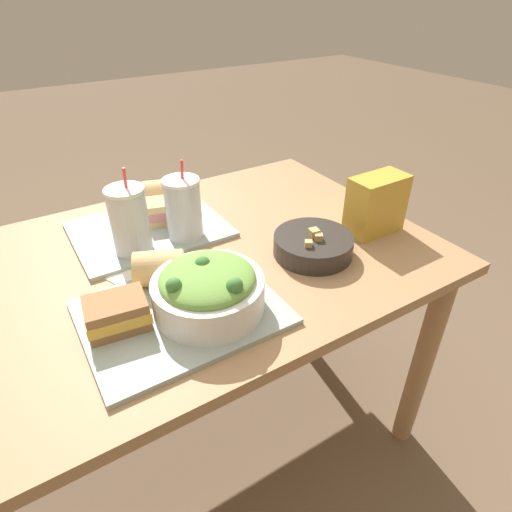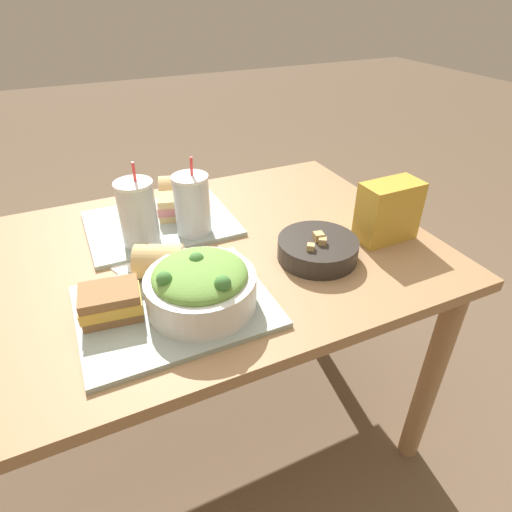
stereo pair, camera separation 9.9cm
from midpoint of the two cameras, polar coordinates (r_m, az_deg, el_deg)
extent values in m
plane|color=brown|center=(1.59, -12.16, -23.37)|extent=(12.00, 12.00, 0.00)
cube|color=#A37A51|center=(1.08, -16.47, -2.38)|extent=(1.45, 0.84, 0.03)
cylinder|color=#A37A51|center=(1.38, 19.37, -13.41)|extent=(0.06, 0.06, 0.69)
cylinder|color=#A37A51|center=(1.79, 2.14, 0.57)|extent=(0.06, 0.06, 0.69)
cube|color=#99A89E|center=(0.92, -12.89, -7.40)|extent=(0.40, 0.31, 0.01)
cube|color=#99A89E|center=(1.23, -16.32, 3.36)|extent=(0.40, 0.31, 0.01)
cylinder|color=white|center=(0.89, -9.55, -5.20)|extent=(0.23, 0.23, 0.07)
ellipsoid|color=#6B9E42|center=(0.86, -9.81, -3.04)|extent=(0.19, 0.19, 0.05)
sphere|color=#427F38|center=(0.80, -6.41, -4.08)|extent=(0.03, 0.03, 0.03)
sphere|color=#427F38|center=(0.87, -10.39, -1.16)|extent=(0.03, 0.03, 0.03)
sphere|color=#427F38|center=(0.83, -14.32, -3.96)|extent=(0.03, 0.03, 0.03)
cube|color=beige|center=(0.85, -8.87, -2.55)|extent=(0.04, 0.04, 0.01)
cube|color=beige|center=(0.84, -10.28, -3.33)|extent=(0.05, 0.04, 0.01)
cube|color=beige|center=(0.85, -10.61, -2.93)|extent=(0.06, 0.06, 0.01)
cylinder|color=#2D2823|center=(1.08, 5.03, 1.37)|extent=(0.20, 0.20, 0.05)
cylinder|color=brown|center=(1.07, 5.08, 2.27)|extent=(0.18, 0.18, 0.01)
cube|color=tan|center=(1.02, 4.27, 1.50)|extent=(0.02, 0.02, 0.02)
cube|color=tan|center=(1.06, 5.09, 2.94)|extent=(0.03, 0.03, 0.02)
cube|color=tan|center=(1.05, 5.68, 2.37)|extent=(0.03, 0.03, 0.02)
cube|color=olive|center=(0.91, -20.86, -8.34)|extent=(0.13, 0.10, 0.02)
cube|color=#EFB742|center=(0.90, -21.14, -7.28)|extent=(0.13, 0.10, 0.02)
cube|color=olive|center=(0.88, -21.42, -6.19)|extent=(0.13, 0.10, 0.02)
cylinder|color=tan|center=(0.98, -15.53, -1.61)|extent=(0.13, 0.12, 0.08)
cylinder|color=beige|center=(0.97, -12.59, -1.45)|extent=(0.04, 0.07, 0.07)
cube|color=tan|center=(1.24, -13.88, 4.93)|extent=(0.13, 0.11, 0.02)
cube|color=#C1706B|center=(1.23, -14.01, 5.83)|extent=(0.14, 0.11, 0.02)
cube|color=tan|center=(1.22, -14.15, 6.74)|extent=(0.13, 0.11, 0.02)
cylinder|color=tan|center=(1.32, -15.15, 8.00)|extent=(0.10, 0.10, 0.08)
cylinder|color=beige|center=(1.32, -13.54, 8.22)|extent=(0.03, 0.07, 0.07)
cylinder|color=silver|center=(1.10, -19.00, 4.22)|extent=(0.09, 0.09, 0.16)
cylinder|color=black|center=(1.10, -18.90, 3.75)|extent=(0.08, 0.08, 0.13)
cylinder|color=white|center=(1.06, -19.83, 8.21)|extent=(0.09, 0.09, 0.01)
cylinder|color=red|center=(1.05, -19.72, 9.55)|extent=(0.01, 0.02, 0.06)
cylinder|color=silver|center=(1.13, -12.16, 5.97)|extent=(0.09, 0.09, 0.15)
cylinder|color=#701E47|center=(1.13, -12.10, 5.54)|extent=(0.08, 0.08, 0.12)
cylinder|color=white|center=(1.10, -12.65, 9.69)|extent=(0.09, 0.09, 0.01)
cylinder|color=red|center=(1.09, -12.47, 10.99)|extent=(0.01, 0.02, 0.06)
cube|color=gold|center=(1.18, 13.44, 6.63)|extent=(0.16, 0.09, 0.16)
cube|color=white|center=(1.07, -16.59, -2.00)|extent=(0.21, 0.18, 0.00)
camera|label=1|loc=(0.05, -92.86, -1.89)|focal=30.00mm
camera|label=2|loc=(0.05, 87.14, 1.89)|focal=30.00mm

